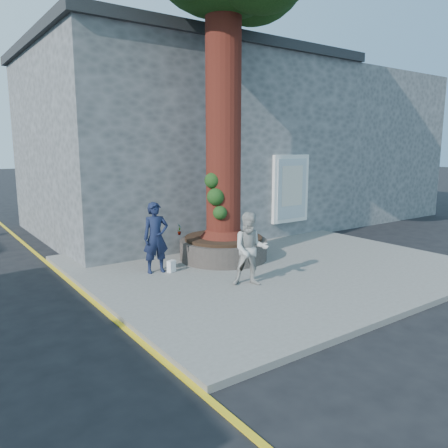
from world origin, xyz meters
TOP-DOWN VIEW (x-y plane):
  - ground at (0.00, 0.00)m, footprint 120.00×120.00m
  - pavement at (1.50, 1.00)m, footprint 9.00×8.00m
  - yellow_line at (-3.05, 1.00)m, footprint 0.10×30.00m
  - stone_shop at (2.50, 7.20)m, footprint 10.30×8.30m
  - neighbour_shop at (10.50, 7.20)m, footprint 6.00×8.00m
  - planter at (0.80, 2.00)m, footprint 2.30×2.30m
  - man at (-1.23, 1.88)m, footprint 0.67×0.50m
  - woman at (-0.03, -0.16)m, footprint 0.97×0.92m
  - shopping_bag at (-0.93, 1.70)m, footprint 0.23×0.19m
  - plant_a at (-0.05, 2.85)m, footprint 0.19×0.20m
  - plant_b at (1.65, 2.85)m, footprint 0.31×0.31m
  - plant_c at (1.04, 1.88)m, footprint 0.19×0.19m
  - plant_d at (1.65, 2.85)m, footprint 0.31×0.33m

SIDE VIEW (x-z plane):
  - ground at x=0.00m, z-range 0.00..0.00m
  - yellow_line at x=-3.05m, z-range 0.00..0.01m
  - pavement at x=1.50m, z-range 0.00..0.12m
  - shopping_bag at x=-0.93m, z-range 0.12..0.40m
  - planter at x=0.80m, z-range 0.11..0.71m
  - plant_d at x=1.65m, z-range 0.72..1.02m
  - plant_c at x=1.04m, z-range 0.72..1.03m
  - plant_a at x=-0.05m, z-range 0.72..1.04m
  - woman at x=-0.03m, z-range 0.12..1.70m
  - plant_b at x=1.65m, z-range 0.72..1.13m
  - man at x=-1.23m, z-range 0.12..1.79m
  - neighbour_shop at x=10.50m, z-range 0.00..6.00m
  - stone_shop at x=2.50m, z-range 0.01..6.31m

